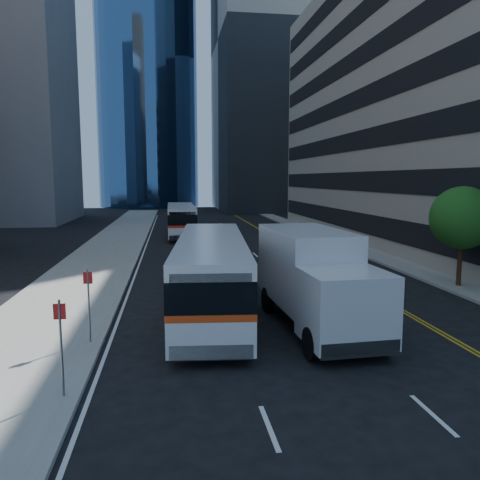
{
  "coord_description": "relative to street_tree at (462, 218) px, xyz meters",
  "views": [
    {
      "loc": [
        -5.6,
        -13.77,
        5.61
      ],
      "look_at": [
        -2.49,
        7.45,
        2.8
      ],
      "focal_mm": 35.0,
      "sensor_mm": 36.0,
      "label": 1
    }
  ],
  "objects": [
    {
      "name": "glass_tower",
      "position": [
        -19.0,
        77.0,
        36.36
      ],
      "size": [
        20.0,
        20.0,
        80.0
      ],
      "primitive_type": "cylinder",
      "color": "#2E4E7B",
      "rests_on": "ground"
    },
    {
      "name": "sidewalk_east",
      "position": [
        -0.0,
        17.0,
        -3.57
      ],
      "size": [
        2.0,
        90.0,
        0.15
      ],
      "primitive_type": "cube",
      "color": "gray",
      "rests_on": "ground"
    },
    {
      "name": "ground",
      "position": [
        -9.0,
        -8.0,
        -3.64
      ],
      "size": [
        160.0,
        160.0,
        0.0
      ],
      "primitive_type": "plane",
      "color": "black",
      "rests_on": "ground"
    },
    {
      "name": "bus_front",
      "position": [
        -13.0,
        -2.56,
        -1.9
      ],
      "size": [
        3.75,
        12.53,
        3.18
      ],
      "rotation": [
        0.0,
        0.0,
        -0.09
      ],
      "color": "silver",
      "rests_on": "ground"
    },
    {
      "name": "bus_rear",
      "position": [
        -13.7,
        24.51,
        -1.99
      ],
      "size": [
        2.62,
        11.76,
        3.03
      ],
      "rotation": [
        0.0,
        0.0,
        0.0
      ],
      "color": "silver",
      "rests_on": "ground"
    },
    {
      "name": "office_tower_north",
      "position": [
        9.0,
        64.0,
        26.36
      ],
      "size": [
        30.0,
        28.0,
        60.0
      ],
      "primitive_type": "cube",
      "color": "gray",
      "rests_on": "ground"
    },
    {
      "name": "sidewalk_west",
      "position": [
        -19.5,
        17.0,
        -3.57
      ],
      "size": [
        5.0,
        90.0,
        0.15
      ],
      "primitive_type": "cube",
      "color": "gray",
      "rests_on": "ground"
    },
    {
      "name": "box_truck",
      "position": [
        -9.33,
        -5.24,
        -1.72
      ],
      "size": [
        3.0,
        7.74,
        3.65
      ],
      "rotation": [
        0.0,
        0.0,
        0.05
      ],
      "color": "silver",
      "rests_on": "ground"
    },
    {
      "name": "street_tree",
      "position": [
        0.0,
        0.0,
        0.0
      ],
      "size": [
        3.2,
        3.2,
        5.1
      ],
      "color": "#332114",
      "rests_on": "sidewalk_east"
    }
  ]
}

